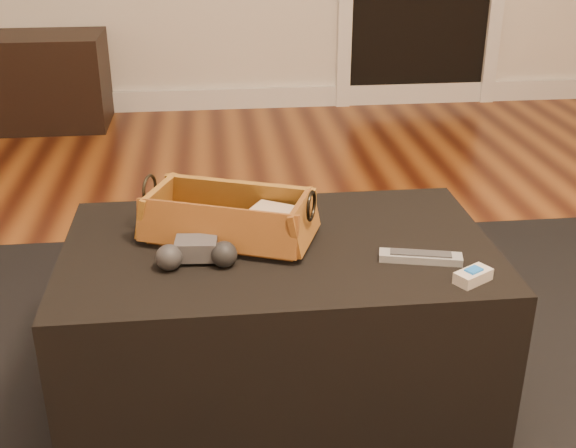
{
  "coord_description": "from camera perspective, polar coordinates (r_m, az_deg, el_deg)",
  "views": [
    {
      "loc": [
        0.05,
        -1.49,
        1.18
      ],
      "look_at": [
        0.21,
        -0.01,
        0.49
      ],
      "focal_mm": 45.0,
      "sensor_mm": 36.0,
      "label": 1
    }
  ],
  "objects": [
    {
      "name": "silver_remote",
      "position": [
        1.63,
        10.43,
        -2.57
      ],
      "size": [
        0.19,
        0.08,
        0.02
      ],
      "color": "#9FA2A6",
      "rests_on": "ottoman"
    },
    {
      "name": "baseboard",
      "position": [
        4.37,
        -6.89,
        9.74
      ],
      "size": [
        5.0,
        0.04,
        0.12
      ],
      "primitive_type": "cube",
      "color": "white",
      "rests_on": "floor"
    },
    {
      "name": "ottoman",
      "position": [
        1.79,
        -0.71,
        -7.64
      ],
      "size": [
        1.0,
        0.6,
        0.42
      ],
      "primitive_type": "cube",
      "color": "black",
      "rests_on": "area_rug"
    },
    {
      "name": "game_controller",
      "position": [
        1.59,
        -7.24,
        -2.28
      ],
      "size": [
        0.18,
        0.1,
        0.06
      ],
      "color": "#3E3D41",
      "rests_on": "ottoman"
    },
    {
      "name": "cream_gadget",
      "position": [
        1.57,
        14.42,
        -3.99
      ],
      "size": [
        0.09,
        0.08,
        0.03
      ],
      "color": "beige",
      "rests_on": "ottoman"
    },
    {
      "name": "tv_remote",
      "position": [
        1.7,
        -5.46,
        -0.45
      ],
      "size": [
        0.22,
        0.1,
        0.02
      ],
      "primitive_type": "cube",
      "rotation": [
        0.0,
        0.0,
        -0.27
      ],
      "color": "black",
      "rests_on": "wicker_basket"
    },
    {
      "name": "wicker_basket",
      "position": [
        1.7,
        -4.68,
        0.35
      ],
      "size": [
        0.44,
        0.33,
        0.14
      ],
      "color": "#945C21",
      "rests_on": "ottoman"
    },
    {
      "name": "area_rug",
      "position": [
        1.87,
        -0.52,
        -14.05
      ],
      "size": [
        2.6,
        2.0,
        0.01
      ],
      "primitive_type": "cube",
      "color": "black",
      "rests_on": "floor"
    },
    {
      "name": "floor",
      "position": [
        1.91,
        -6.64,
        -13.83
      ],
      "size": [
        5.0,
        5.5,
        0.01
      ],
      "primitive_type": "cube",
      "color": "brown",
      "rests_on": "ground"
    },
    {
      "name": "cloth_bundle",
      "position": [
        1.7,
        -1.0,
        0.29
      ],
      "size": [
        0.13,
        0.12,
        0.06
      ],
      "primitive_type": "cube",
      "rotation": [
        0.0,
        0.0,
        -0.55
      ],
      "color": "tan",
      "rests_on": "wicker_basket"
    }
  ]
}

